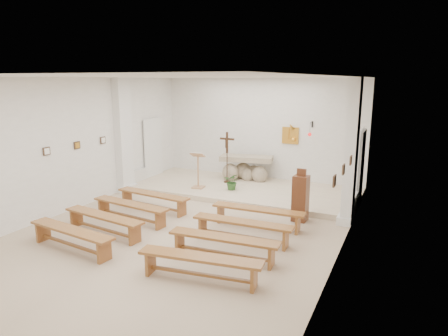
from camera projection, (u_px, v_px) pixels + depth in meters
The scene contains 31 objects.
ground at pixel (187, 228), 9.44m from camera, with size 7.00×10.00×0.00m, color #CDB394.
wall_left at pixel (71, 145), 10.51m from camera, with size 0.02×10.00×3.50m, color white.
wall_right at pixel (343, 170), 7.62m from camera, with size 0.02×10.00×3.50m, color white.
wall_back at pixel (260, 131), 13.47m from camera, with size 7.00×0.02×3.50m, color white.
ceiling at pixel (184, 77), 8.68m from camera, with size 7.00×10.00×0.02m, color silver.
sanctuary_platform at pixel (243, 189), 12.52m from camera, with size 6.98×3.00×0.15m, color beige.
pilaster_left at pixel (123, 136), 12.22m from camera, with size 0.26×0.55×3.50m, color white.
pilaster_right at pixel (351, 153), 9.44m from camera, with size 0.26×0.55×3.50m, color white.
gold_wall_relief at pixel (290, 136), 13.03m from camera, with size 0.55×0.04×0.55m, color gold.
sanctuary_lamp at pixel (310, 133), 12.49m from camera, with size 0.11×0.36×0.44m.
station_frame_left_front at pixel (47, 151), 9.80m from camera, with size 0.03×0.20×0.20m, color #432D1D.
station_frame_left_mid at pixel (77, 145), 10.68m from camera, with size 0.03×0.20×0.20m, color #432D1D.
station_frame_left_rear at pixel (103, 140), 11.57m from camera, with size 0.03×0.20×0.20m, color #432D1D.
station_frame_right_front at pixel (334, 181), 6.93m from camera, with size 0.03×0.20×0.20m, color #432D1D.
station_frame_right_mid at pixel (344, 169), 7.81m from camera, with size 0.03×0.20×0.20m, color #432D1D.
station_frame_right_rear at pixel (351, 160), 8.69m from camera, with size 0.03×0.20×0.20m, color #432D1D.
radiator_left at pixel (138, 178), 13.19m from camera, with size 0.10×0.85×0.52m, color silver.
radiator_right at pixel (354, 204), 10.35m from camera, with size 0.10×0.85×0.52m, color silver.
altar at pixel (246, 170), 13.34m from camera, with size 1.83×1.01×0.89m.
lectern at pixel (198, 170), 12.27m from camera, with size 0.45×0.39×1.15m.
crucifix_stand at pixel (227, 154), 12.86m from camera, with size 0.50×0.22×1.65m.
potted_plant at pixel (232, 181), 12.12m from camera, with size 0.47×0.41×0.53m, color #2A5421.
donation_pedestal at pixel (300, 198), 9.83m from camera, with size 0.37×0.37×1.33m.
bench_left_front at pixel (153, 197), 10.68m from camera, with size 2.25×0.59×0.47m.
bench_right_front at pixel (258, 213), 9.44m from camera, with size 2.23×0.43×0.47m.
bench_left_second at pixel (131, 208), 9.83m from camera, with size 2.25×0.61×0.47m.
bench_right_second at pixel (242, 226), 8.60m from camera, with size 2.23×0.42×0.47m.
bench_left_third at pixel (104, 220), 8.99m from camera, with size 2.25×0.64×0.47m.
bench_right_third at pixel (224, 242), 7.75m from camera, with size 2.24×0.50×0.47m.
bench_left_fourth at pixel (71, 234), 8.14m from camera, with size 2.25×0.62×0.47m.
bench_right_fourth at pixel (200, 262), 6.90m from camera, with size 2.25×0.65×0.47m.
Camera 1 is at (4.58, -7.69, 3.44)m, focal length 32.00 mm.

